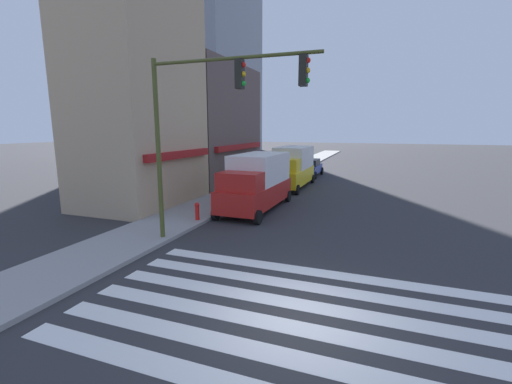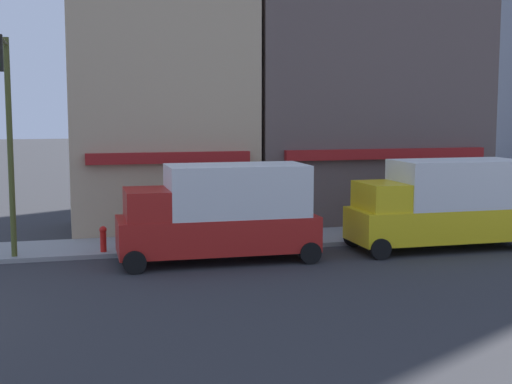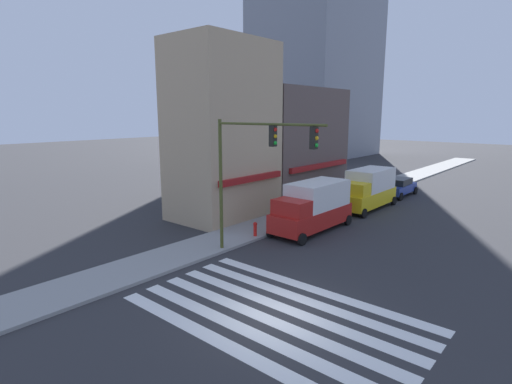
% 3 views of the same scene
% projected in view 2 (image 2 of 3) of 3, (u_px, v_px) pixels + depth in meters
% --- Properties ---
extents(storefront_row, '(17.06, 5.30, 12.05)m').
position_uv_depth(storefront_row, '(268.00, 96.00, 29.24)').
color(storefront_row, tan).
rests_on(storefront_row, ground_plane).
extents(traffic_signal, '(0.32, 6.29, 6.94)m').
position_uv_depth(traffic_signal, '(2.00, 98.00, 19.76)').
color(traffic_signal, '#474C1E').
rests_on(traffic_signal, ground_plane).
extents(box_truck_red, '(6.23, 2.42, 3.04)m').
position_uv_depth(box_truck_red, '(220.00, 211.00, 22.26)').
color(box_truck_red, '#B21E19').
rests_on(box_truck_red, ground_plane).
extents(box_truck_yellow, '(6.21, 2.42, 3.04)m').
position_uv_depth(box_truck_yellow, '(443.00, 203.00, 24.24)').
color(box_truck_yellow, yellow).
rests_on(box_truck_yellow, ground_plane).
extents(pedestrian_orange_vest, '(0.32, 0.32, 1.77)m').
position_uv_depth(pedestrian_orange_vest, '(486.00, 206.00, 27.17)').
color(pedestrian_orange_vest, '#23232D').
rests_on(pedestrian_orange_vest, sidewalk_left).
extents(pedestrian_blue_shirt, '(0.32, 0.32, 1.77)m').
position_uv_depth(pedestrian_blue_shirt, '(490.00, 201.00, 28.60)').
color(pedestrian_blue_shirt, '#23232D').
rests_on(pedestrian_blue_shirt, sidewalk_left).
extents(fire_hydrant, '(0.24, 0.24, 0.84)m').
position_uv_depth(fire_hydrant, '(103.00, 238.00, 23.10)').
color(fire_hydrant, red).
rests_on(fire_hydrant, sidewalk_left).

